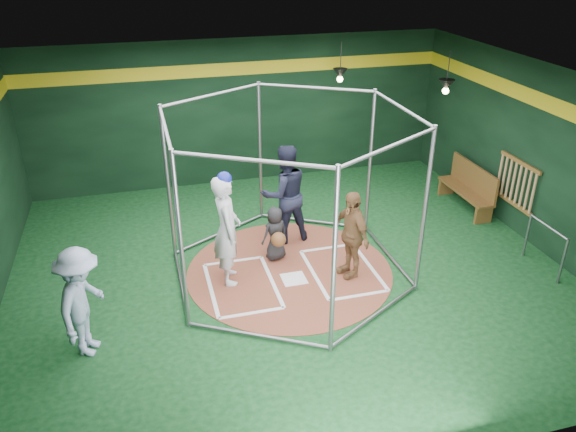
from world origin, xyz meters
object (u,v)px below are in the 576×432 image
object	(u,v)px
batter_figure	(227,229)
dugout_bench	(469,186)
umpire	(285,194)
visitor_leopard	(351,234)

from	to	relation	value
batter_figure	dugout_bench	world-z (taller)	batter_figure
batter_figure	umpire	size ratio (longest dim) A/B	1.04
batter_figure	visitor_leopard	size ratio (longest dim) A/B	1.27
umpire	batter_figure	bearing A→B (deg)	33.78
visitor_leopard	umpire	bearing A→B (deg)	-166.38
visitor_leopard	dugout_bench	world-z (taller)	visitor_leopard
visitor_leopard	dugout_bench	size ratio (longest dim) A/B	0.94
batter_figure	visitor_leopard	distance (m)	2.20
dugout_bench	umpire	bearing A→B (deg)	-175.48
batter_figure	dugout_bench	size ratio (longest dim) A/B	1.19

